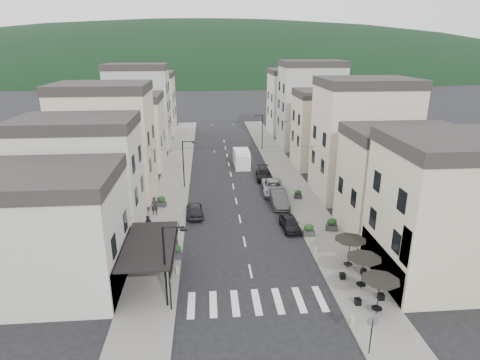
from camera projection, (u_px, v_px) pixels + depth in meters
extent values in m
plane|color=black|center=(260.00, 321.00, 25.84)|extent=(700.00, 700.00, 0.00)
cube|color=slate|center=(176.00, 173.00, 55.44)|extent=(4.00, 76.00, 0.12)
cube|color=slate|center=(283.00, 170.00, 56.63)|extent=(4.00, 76.00, 0.12)
ellipsoid|color=black|center=(209.00, 68.00, 309.11)|extent=(640.00, 360.00, 70.00)
cube|color=beige|center=(33.00, 239.00, 28.06)|extent=(12.00, 8.00, 8.00)
cube|color=#B9B193|center=(452.00, 217.00, 29.16)|extent=(10.00, 8.00, 10.00)
cube|color=black|center=(149.00, 244.00, 28.95)|extent=(3.60, 7.50, 0.15)
cube|color=black|center=(175.00, 250.00, 29.25)|extent=(0.34, 7.50, 0.99)
cylinder|color=black|center=(170.00, 290.00, 26.29)|extent=(0.10, 0.10, 3.20)
cylinder|color=black|center=(177.00, 241.00, 32.90)|extent=(0.10, 0.10, 3.20)
cube|color=beige|center=(83.00, 183.00, 36.32)|extent=(10.00, 7.00, 10.00)
cube|color=#262323|center=(75.00, 123.00, 34.56)|extent=(10.20, 7.14, 1.00)
cube|color=#BDA88E|center=(107.00, 146.00, 45.44)|extent=(10.00, 8.00, 12.00)
cube|color=#262323|center=(100.00, 88.00, 43.36)|extent=(10.20, 8.16, 1.00)
cube|color=#AD9A8C|center=(127.00, 135.00, 57.17)|extent=(10.00, 8.00, 9.50)
cube|color=#262323|center=(124.00, 97.00, 55.49)|extent=(10.20, 8.16, 1.00)
cube|color=#9C9C97|center=(139.00, 109.00, 67.94)|extent=(10.00, 7.00, 13.00)
cube|color=#262323|center=(136.00, 67.00, 65.70)|extent=(10.20, 7.14, 1.00)
cube|color=#B9B193|center=(149.00, 105.00, 79.59)|extent=(10.00, 9.00, 11.00)
cube|color=#262323|center=(147.00, 74.00, 77.67)|extent=(10.20, 9.18, 1.00)
cube|color=#B9B193|center=(400.00, 187.00, 36.87)|extent=(10.00, 7.00, 9.00)
cube|color=#262323|center=(407.00, 133.00, 35.28)|extent=(10.20, 7.14, 1.00)
cube|color=#AD9A8C|center=(362.00, 143.00, 45.76)|extent=(10.00, 8.00, 12.50)
cube|color=#262323|center=(368.00, 83.00, 43.60)|extent=(10.20, 8.16, 1.00)
cube|color=#BDA88E|center=(330.00, 132.00, 57.49)|extent=(10.00, 7.00, 10.00)
cube|color=#262323|center=(333.00, 93.00, 55.73)|extent=(10.20, 7.14, 1.00)
cube|color=#9C9C97|center=(310.00, 108.00, 68.26)|extent=(10.00, 8.00, 13.50)
cube|color=#262323|center=(312.00, 63.00, 65.94)|extent=(10.20, 8.16, 1.00)
cube|color=beige|center=(295.00, 104.00, 79.91)|extent=(10.00, 9.00, 11.50)
cube|color=#262323|center=(296.00, 71.00, 77.91)|extent=(10.20, 9.18, 1.00)
cylinder|color=black|center=(378.00, 298.00, 26.04)|extent=(0.06, 0.06, 2.30)
cone|color=black|center=(380.00, 283.00, 25.69)|extent=(2.50, 2.50, 0.55)
cylinder|color=black|center=(377.00, 308.00, 26.29)|extent=(0.70, 0.70, 0.04)
cylinder|color=black|center=(362.00, 275.00, 28.68)|extent=(0.06, 0.06, 2.30)
cone|color=black|center=(364.00, 261.00, 28.33)|extent=(2.50, 2.50, 0.55)
cylinder|color=black|center=(361.00, 284.00, 28.93)|extent=(0.70, 0.70, 0.04)
cylinder|color=black|center=(349.00, 255.00, 31.33)|extent=(0.06, 0.06, 2.30)
cone|color=black|center=(350.00, 243.00, 30.98)|extent=(2.50, 2.50, 0.55)
cylinder|color=black|center=(348.00, 264.00, 31.58)|extent=(0.70, 0.70, 0.04)
cylinder|color=black|center=(165.00, 268.00, 26.29)|extent=(0.14, 0.14, 6.00)
cylinder|color=black|center=(173.00, 227.00, 25.42)|extent=(1.40, 0.10, 0.10)
cylinder|color=black|center=(184.00, 229.00, 25.51)|extent=(0.56, 0.56, 0.08)
cylinder|color=black|center=(183.00, 165.00, 48.95)|extent=(0.14, 0.14, 6.00)
cylinder|color=black|center=(188.00, 141.00, 48.08)|extent=(1.40, 0.10, 0.10)
cylinder|color=black|center=(194.00, 142.00, 48.18)|extent=(0.56, 0.56, 0.08)
cylinder|color=black|center=(262.00, 133.00, 66.91)|extent=(0.14, 0.14, 6.00)
cylinder|color=black|center=(258.00, 115.00, 65.92)|extent=(1.40, 0.10, 0.10)
cylinder|color=black|center=(254.00, 116.00, 65.92)|extent=(0.56, 0.56, 0.08)
cylinder|color=black|center=(371.00, 337.00, 22.59)|extent=(0.07, 0.07, 2.50)
cylinder|color=slate|center=(373.00, 321.00, 22.24)|extent=(0.70, 0.04, 0.70)
cylinder|color=gray|center=(177.00, 270.00, 30.92)|extent=(0.26, 0.26, 0.60)
cylinder|color=gray|center=(179.00, 251.00, 33.75)|extent=(0.26, 0.26, 0.60)
cylinder|color=gray|center=(315.00, 251.00, 33.71)|extent=(0.26, 0.26, 0.60)
cylinder|color=gray|center=(352.00, 321.00, 25.21)|extent=(0.26, 0.26, 0.60)
cylinder|color=black|center=(235.00, 148.00, 44.69)|extent=(19.00, 0.02, 0.02)
cone|color=beige|center=(157.00, 151.00, 44.07)|extent=(0.28, 0.28, 0.24)
cone|color=navy|center=(171.00, 151.00, 44.22)|extent=(0.28, 0.28, 0.24)
cone|color=beige|center=(186.00, 152.00, 44.37)|extent=(0.28, 0.28, 0.24)
cone|color=navy|center=(200.00, 152.00, 44.51)|extent=(0.28, 0.28, 0.24)
cone|color=beige|center=(214.00, 152.00, 44.65)|extent=(0.28, 0.28, 0.24)
cone|color=navy|center=(228.00, 152.00, 44.79)|extent=(0.28, 0.28, 0.24)
cone|color=beige|center=(242.00, 152.00, 44.91)|extent=(0.28, 0.28, 0.24)
cone|color=navy|center=(256.00, 151.00, 45.03)|extent=(0.28, 0.28, 0.24)
cone|color=beige|center=(270.00, 151.00, 45.14)|extent=(0.28, 0.28, 0.24)
cone|color=navy|center=(284.00, 150.00, 45.24)|extent=(0.28, 0.28, 0.24)
cone|color=beige|center=(298.00, 149.00, 45.34)|extent=(0.28, 0.28, 0.24)
cone|color=navy|center=(312.00, 148.00, 45.44)|extent=(0.28, 0.28, 0.24)
cylinder|color=black|center=(228.00, 122.00, 59.80)|extent=(19.00, 0.02, 0.02)
cone|color=beige|center=(169.00, 124.00, 59.17)|extent=(0.28, 0.28, 0.24)
cone|color=navy|center=(180.00, 124.00, 59.33)|extent=(0.28, 0.28, 0.24)
cone|color=beige|center=(190.00, 125.00, 59.48)|extent=(0.28, 0.28, 0.24)
cone|color=navy|center=(201.00, 125.00, 59.62)|extent=(0.28, 0.28, 0.24)
cone|color=beige|center=(212.00, 125.00, 59.76)|extent=(0.28, 0.28, 0.24)
cone|color=navy|center=(222.00, 125.00, 59.89)|extent=(0.28, 0.28, 0.24)
cone|color=beige|center=(233.00, 125.00, 60.02)|extent=(0.28, 0.28, 0.24)
cone|color=navy|center=(243.00, 125.00, 60.14)|extent=(0.28, 0.28, 0.24)
cone|color=beige|center=(254.00, 124.00, 60.25)|extent=(0.28, 0.28, 0.24)
cone|color=navy|center=(264.00, 124.00, 60.35)|extent=(0.28, 0.28, 0.24)
cone|color=beige|center=(275.00, 123.00, 60.45)|extent=(0.28, 0.28, 0.24)
cone|color=navy|center=(285.00, 122.00, 60.55)|extent=(0.28, 0.28, 0.24)
imported|color=black|center=(290.00, 223.00, 38.47)|extent=(1.75, 3.96, 1.33)
imported|color=#2F2F31|center=(279.00, 198.00, 44.16)|extent=(1.79, 4.99, 1.64)
imported|color=gray|center=(273.00, 187.00, 47.85)|extent=(2.95, 5.72, 1.54)
imported|color=black|center=(264.00, 174.00, 52.94)|extent=(2.25, 4.85, 1.37)
imported|color=black|center=(195.00, 210.00, 41.49)|extent=(1.97, 4.21, 1.40)
cube|color=white|center=(241.00, 159.00, 58.49)|extent=(2.16, 5.37, 2.23)
cube|color=white|center=(242.00, 152.00, 57.48)|extent=(2.09, 3.58, 0.56)
cylinder|color=black|center=(237.00, 168.00, 56.75)|extent=(0.28, 0.78, 0.78)
cylinder|color=black|center=(249.00, 167.00, 56.90)|extent=(0.28, 0.78, 0.78)
cylinder|color=black|center=(234.00, 160.00, 60.54)|extent=(0.28, 0.78, 0.78)
cylinder|color=black|center=(246.00, 160.00, 60.69)|extent=(0.28, 0.78, 0.78)
imported|color=black|center=(155.00, 206.00, 41.48)|extent=(0.73, 0.52, 1.89)
imported|color=black|center=(148.00, 225.00, 37.38)|extent=(1.05, 1.00, 1.71)
cube|color=#2C2B2E|center=(175.00, 255.00, 33.08)|extent=(1.19, 0.73, 0.57)
ellipsoid|color=black|center=(175.00, 248.00, 32.88)|extent=(1.00, 0.64, 0.73)
cube|color=#303032|center=(161.00, 204.00, 43.76)|extent=(1.19, 0.90, 0.53)
ellipsoid|color=black|center=(161.00, 199.00, 43.58)|extent=(0.93, 0.59, 0.68)
cube|color=#313133|center=(331.00, 228.00, 38.12)|extent=(1.19, 0.82, 0.54)
ellipsoid|color=black|center=(332.00, 222.00, 37.93)|extent=(0.96, 0.61, 0.70)
cube|color=#313134|center=(309.00, 233.00, 37.01)|extent=(1.07, 0.61, 0.53)
ellipsoid|color=black|center=(309.00, 227.00, 36.83)|extent=(0.93, 0.59, 0.67)
cube|color=#2B2B2E|center=(298.00, 196.00, 46.08)|extent=(0.95, 0.57, 0.45)
ellipsoid|color=black|center=(298.00, 192.00, 45.92)|extent=(0.80, 0.51, 0.58)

